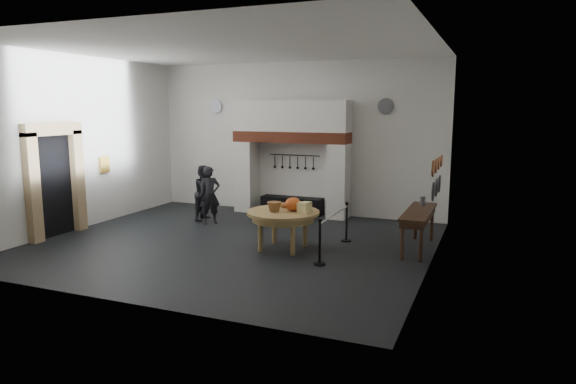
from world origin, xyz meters
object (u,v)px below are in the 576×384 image
at_px(iron_range, 292,205).
at_px(side_table, 419,212).
at_px(visitor_near, 210,195).
at_px(work_table, 283,213).
at_px(barrier_post_near, 320,243).
at_px(barrier_post_far, 346,223).
at_px(visitor_far, 205,193).

bearing_deg(iron_range, side_table, -32.93).
bearing_deg(visitor_near, iron_range, 7.74).
bearing_deg(work_table, iron_range, 108.75).
bearing_deg(barrier_post_near, work_table, 144.89).
bearing_deg(barrier_post_near, barrier_post_far, 90.00).
xyz_separation_m(iron_range, visitor_far, (-1.98, -1.72, 0.53)).
bearing_deg(barrier_post_far, visitor_far, 169.49).
height_order(work_table, side_table, side_table).
distance_m(iron_range, visitor_near, 2.70).
relative_size(side_table, barrier_post_near, 2.44).
bearing_deg(side_table, barrier_post_far, 175.96).
bearing_deg(barrier_post_far, side_table, -4.04).
relative_size(work_table, visitor_far, 1.05).
xyz_separation_m(iron_range, barrier_post_near, (2.41, -4.54, 0.20)).
relative_size(work_table, barrier_post_far, 1.82).
xyz_separation_m(work_table, visitor_near, (-2.85, 1.61, -0.05)).
xyz_separation_m(work_table, visitor_far, (-3.25, 2.01, -0.06)).
height_order(barrier_post_near, barrier_post_far, same).
bearing_deg(side_table, iron_range, 147.07).
xyz_separation_m(visitor_near, visitor_far, (-0.40, 0.40, -0.01)).
bearing_deg(side_table, visitor_near, 174.63).
distance_m(visitor_far, side_table, 6.15).
distance_m(iron_range, visitor_far, 2.68).
height_order(visitor_near, barrier_post_far, visitor_near).
distance_m(visitor_near, barrier_post_far, 4.03).
bearing_deg(side_table, visitor_far, 171.27).
bearing_deg(barrier_post_far, visitor_near, 174.07).
relative_size(side_table, barrier_post_far, 2.44).
bearing_deg(side_table, work_table, -159.15).
relative_size(visitor_near, side_table, 0.72).
distance_m(work_table, visitor_far, 3.82).
height_order(visitor_near, side_table, visitor_near).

